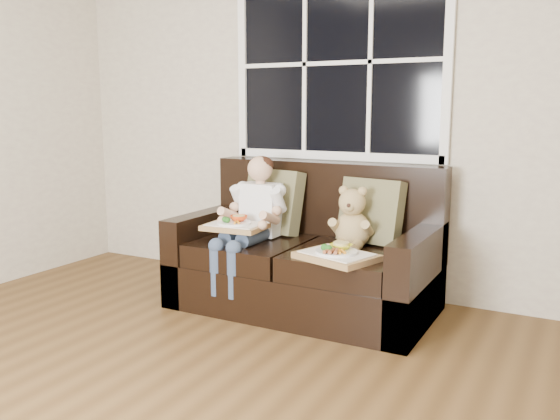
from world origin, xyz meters
The scene contains 9 objects.
room_walls centered at (0.00, 0.00, 1.59)m, with size 4.52×5.02×2.71m.
window_back centered at (0.05, 2.48, 1.65)m, with size 1.62×0.04×1.37m.
loveseat centered at (0.05, 2.02, 0.31)m, with size 1.70×0.92×0.96m.
pillow_left centered at (-0.30, 2.17, 0.68)m, with size 0.48×0.29×0.46m.
pillow_right centered at (0.44, 2.17, 0.66)m, with size 0.45×0.27×0.44m.
child centered at (-0.30, 1.90, 0.64)m, with size 0.38×0.60×0.87m.
teddy_bear centered at (0.37, 2.01, 0.61)m, with size 0.26×0.32×0.41m.
tray_left centered at (-0.35, 1.74, 0.57)m, with size 0.41×0.32×0.09m.
tray_right centered at (0.42, 1.65, 0.48)m, with size 0.52×0.45×0.10m.
Camera 1 is at (1.73, -1.51, 1.34)m, focal length 38.00 mm.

